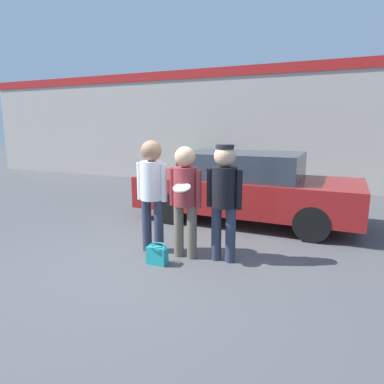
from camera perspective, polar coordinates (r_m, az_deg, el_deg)
The scene contains 8 objects.
ground_plane at distance 5.40m, azimuth -3.92°, elevation -10.60°, with size 56.00×56.00×0.00m, color #4C4C4F.
storefront_building at distance 11.35m, azimuth 12.23°, elevation 10.62°, with size 24.00×0.22×3.84m.
person_left at distance 5.35m, azimuth -6.71°, elevation 1.01°, with size 0.52×0.35×1.77m.
person_middle_with_frisbee at distance 5.08m, azimuth -1.16°, elevation -0.09°, with size 0.52×0.55×1.69m.
person_right at distance 4.95m, azimuth 5.38°, elevation 0.02°, with size 0.53×0.36×1.73m.
parked_car_near at distance 7.23m, azimuth 8.96°, elevation 0.88°, with size 4.47×1.87×1.44m.
shrub at distance 11.34m, azimuth 0.43°, elevation 4.02°, with size 1.20×1.20×1.20m.
handbag at distance 5.08m, azimuth -5.84°, elevation -10.35°, with size 0.30×0.23×0.30m.
Camera 1 is at (2.37, -4.42, 1.99)m, focal length 32.00 mm.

